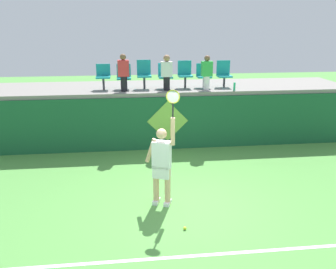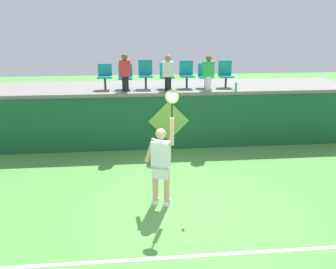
{
  "view_description": "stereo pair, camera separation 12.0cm",
  "coord_description": "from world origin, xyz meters",
  "px_view_note": "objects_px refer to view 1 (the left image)",
  "views": [
    {
      "loc": [
        -1.15,
        -6.56,
        3.81
      ],
      "look_at": [
        -0.26,
        1.32,
        1.25
      ],
      "focal_mm": 37.24,
      "sensor_mm": 36.0,
      "label": 1
    },
    {
      "loc": [
        -1.03,
        -6.58,
        3.81
      ],
      "look_at": [
        -0.26,
        1.32,
        1.25
      ],
      "focal_mm": 37.24,
      "sensor_mm": 36.0,
      "label": 2
    }
  ],
  "objects_px": {
    "tennis_ball": "(185,228)",
    "stadium_chair_6": "(224,73)",
    "tennis_player": "(162,163)",
    "stadium_chair_1": "(124,76)",
    "spectator_2": "(207,72)",
    "water_bottle": "(234,86)",
    "stadium_chair_3": "(165,75)",
    "stadium_chair_2": "(144,73)",
    "stadium_chair_4": "(185,73)",
    "spectator_0": "(124,72)",
    "stadium_chair_0": "(103,75)",
    "stadium_chair_5": "(204,74)",
    "spectator_1": "(167,72)"
  },
  "relations": [
    {
      "from": "tennis_player",
      "to": "spectator_2",
      "type": "bearing_deg",
      "value": 65.29
    },
    {
      "from": "stadium_chair_0",
      "to": "spectator_2",
      "type": "bearing_deg",
      "value": -7.81
    },
    {
      "from": "water_bottle",
      "to": "spectator_2",
      "type": "bearing_deg",
      "value": 165.45
    },
    {
      "from": "water_bottle",
      "to": "spectator_0",
      "type": "bearing_deg",
      "value": 175.71
    },
    {
      "from": "spectator_1",
      "to": "spectator_0",
      "type": "bearing_deg",
      "value": 179.93
    },
    {
      "from": "spectator_1",
      "to": "stadium_chair_4",
      "type": "bearing_deg",
      "value": 32.9
    },
    {
      "from": "tennis_player",
      "to": "spectator_2",
      "type": "relative_size",
      "value": 2.4
    },
    {
      "from": "spectator_1",
      "to": "stadium_chair_3",
      "type": "bearing_deg",
      "value": 90.0
    },
    {
      "from": "stadium_chair_6",
      "to": "stadium_chair_3",
      "type": "bearing_deg",
      "value": -179.77
    },
    {
      "from": "stadium_chair_3",
      "to": "stadium_chair_2",
      "type": "bearing_deg",
      "value": 179.42
    },
    {
      "from": "stadium_chair_1",
      "to": "stadium_chair_2",
      "type": "bearing_deg",
      "value": 0.46
    },
    {
      "from": "tennis_player",
      "to": "stadium_chair_0",
      "type": "bearing_deg",
      "value": 108.34
    },
    {
      "from": "tennis_player",
      "to": "spectator_1",
      "type": "bearing_deg",
      "value": 82.28
    },
    {
      "from": "stadium_chair_3",
      "to": "water_bottle",
      "type": "bearing_deg",
      "value": -17.57
    },
    {
      "from": "stadium_chair_4",
      "to": "stadium_chair_6",
      "type": "distance_m",
      "value": 1.28
    },
    {
      "from": "stadium_chair_2",
      "to": "stadium_chair_6",
      "type": "xyz_separation_m",
      "value": [
        2.6,
        0.0,
        -0.04
      ]
    },
    {
      "from": "tennis_player",
      "to": "stadium_chair_3",
      "type": "height_order",
      "value": "stadium_chair_3"
    },
    {
      "from": "stadium_chair_0",
      "to": "stadium_chair_4",
      "type": "bearing_deg",
      "value": 0.2
    },
    {
      "from": "spectator_1",
      "to": "spectator_2",
      "type": "distance_m",
      "value": 1.25
    },
    {
      "from": "tennis_ball",
      "to": "stadium_chair_6",
      "type": "height_order",
      "value": "stadium_chair_6"
    },
    {
      "from": "stadium_chair_4",
      "to": "spectator_2",
      "type": "bearing_deg",
      "value": -36.29
    },
    {
      "from": "tennis_ball",
      "to": "stadium_chair_6",
      "type": "relative_size",
      "value": 0.08
    },
    {
      "from": "tennis_ball",
      "to": "spectator_1",
      "type": "bearing_deg",
      "value": 87.78
    },
    {
      "from": "stadium_chair_4",
      "to": "stadium_chair_5",
      "type": "bearing_deg",
      "value": -0.56
    },
    {
      "from": "tennis_ball",
      "to": "stadium_chair_3",
      "type": "bearing_deg",
      "value": 87.95
    },
    {
      "from": "stadium_chair_0",
      "to": "spectator_0",
      "type": "bearing_deg",
      "value": -32.18
    },
    {
      "from": "tennis_player",
      "to": "stadium_chair_1",
      "type": "relative_size",
      "value": 3.29
    },
    {
      "from": "tennis_player",
      "to": "water_bottle",
      "type": "distance_m",
      "value": 4.59
    },
    {
      "from": "stadium_chair_3",
      "to": "stadium_chair_6",
      "type": "height_order",
      "value": "stadium_chair_6"
    },
    {
      "from": "stadium_chair_4",
      "to": "spectator_1",
      "type": "distance_m",
      "value": 0.77
    },
    {
      "from": "tennis_player",
      "to": "stadium_chair_5",
      "type": "xyz_separation_m",
      "value": [
        1.78,
        4.31,
        1.23
      ]
    },
    {
      "from": "stadium_chair_2",
      "to": "stadium_chair_5",
      "type": "height_order",
      "value": "stadium_chair_2"
    },
    {
      "from": "tennis_player",
      "to": "stadium_chair_6",
      "type": "distance_m",
      "value": 5.12
    },
    {
      "from": "tennis_player",
      "to": "spectator_1",
      "type": "xyz_separation_m",
      "value": [
        0.53,
        3.9,
        1.38
      ]
    },
    {
      "from": "stadium_chair_1",
      "to": "stadium_chair_4",
      "type": "bearing_deg",
      "value": 0.1
    },
    {
      "from": "stadium_chair_5",
      "to": "spectator_1",
      "type": "xyz_separation_m",
      "value": [
        -1.25,
        -0.41,
        0.15
      ]
    },
    {
      "from": "stadium_chair_2",
      "to": "tennis_ball",
      "type": "bearing_deg",
      "value": -84.85
    },
    {
      "from": "stadium_chair_6",
      "to": "stadium_chair_1",
      "type": "bearing_deg",
      "value": -179.89
    },
    {
      "from": "tennis_ball",
      "to": "stadium_chair_6",
      "type": "xyz_separation_m",
      "value": [
        2.11,
        5.37,
        2.2
      ]
    },
    {
      "from": "stadium_chair_0",
      "to": "water_bottle",
      "type": "bearing_deg",
      "value": -9.24
    },
    {
      "from": "stadium_chair_4",
      "to": "spectator_2",
      "type": "xyz_separation_m",
      "value": [
        0.61,
        -0.45,
        0.08
      ]
    },
    {
      "from": "stadium_chair_2",
      "to": "stadium_chair_5",
      "type": "bearing_deg",
      "value": -0.23
    },
    {
      "from": "stadium_chair_0",
      "to": "stadium_chair_6",
      "type": "distance_m",
      "value": 3.88
    },
    {
      "from": "stadium_chair_5",
      "to": "spectator_2",
      "type": "relative_size",
      "value": 0.71
    },
    {
      "from": "spectator_0",
      "to": "stadium_chair_0",
      "type": "bearing_deg",
      "value": 147.82
    },
    {
      "from": "stadium_chair_6",
      "to": "spectator_0",
      "type": "xyz_separation_m",
      "value": [
        -3.24,
        -0.41,
        0.14
      ]
    },
    {
      "from": "spectator_0",
      "to": "spectator_1",
      "type": "relative_size",
      "value": 1.04
    },
    {
      "from": "stadium_chair_5",
      "to": "spectator_0",
      "type": "bearing_deg",
      "value": -171.01
    },
    {
      "from": "water_bottle",
      "to": "stadium_chair_3",
      "type": "bearing_deg",
      "value": 162.43
    },
    {
      "from": "water_bottle",
      "to": "spectator_2",
      "type": "distance_m",
      "value": 0.97
    }
  ]
}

